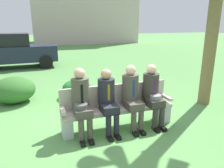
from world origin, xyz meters
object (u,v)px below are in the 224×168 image
(park_bench, at_px, (117,107))
(shrub_near_bench, at_px, (14,90))
(seated_man_centerright, at_px, (132,94))
(seated_man_rightmost, at_px, (153,92))
(shrub_mid_lawn, at_px, (77,88))
(seated_man_leftmost, at_px, (81,100))
(parked_car_near, at_px, (14,51))
(seated_man_centerleft, at_px, (108,98))

(park_bench, bearing_deg, shrub_near_bench, 133.75)
(seated_man_centerright, distance_m, seated_man_rightmost, 0.48)
(park_bench, bearing_deg, shrub_mid_lawn, 102.40)
(seated_man_leftmost, xyz_separation_m, shrub_mid_lawn, (0.31, 2.29, -0.47))
(shrub_mid_lawn, bearing_deg, parked_car_near, 111.06)
(seated_man_leftmost, bearing_deg, park_bench, 9.54)
(seated_man_centerleft, height_order, seated_man_centerright, seated_man_centerright)
(seated_man_rightmost, bearing_deg, shrub_mid_lawn, 118.15)
(shrub_mid_lawn, bearing_deg, seated_man_centerleft, -84.56)
(park_bench, relative_size, shrub_near_bench, 2.04)
(seated_man_centerright, xyz_separation_m, seated_man_rightmost, (0.48, -0.01, -0.01))
(seated_man_centerleft, xyz_separation_m, shrub_near_bench, (-1.95, 2.44, -0.36))
(seated_man_leftmost, height_order, shrub_near_bench, seated_man_leftmost)
(park_bench, xyz_separation_m, seated_man_leftmost, (-0.78, -0.13, 0.31))
(park_bench, xyz_separation_m, seated_man_centerleft, (-0.26, -0.13, 0.28))
(shrub_mid_lawn, bearing_deg, shrub_near_bench, 175.24)
(shrub_mid_lawn, height_order, parked_car_near, parked_car_near)
(seated_man_leftmost, height_order, seated_man_centerleft, seated_man_leftmost)
(parked_car_near, bearing_deg, seated_man_centerleft, -73.36)
(seated_man_centerright, relative_size, parked_car_near, 0.34)
(seated_man_rightmost, bearing_deg, seated_man_centerleft, 179.83)
(seated_man_rightmost, relative_size, shrub_near_bench, 1.14)
(seated_man_leftmost, bearing_deg, seated_man_centerright, 0.25)
(parked_car_near, bearing_deg, seated_man_leftmost, -77.03)
(seated_man_centerleft, bearing_deg, seated_man_centerright, 0.49)
(seated_man_rightmost, xyz_separation_m, shrub_near_bench, (-2.96, 2.44, -0.37))
(seated_man_rightmost, height_order, shrub_near_bench, seated_man_rightmost)
(seated_man_centerleft, xyz_separation_m, seated_man_rightmost, (1.01, -0.00, 0.01))
(shrub_near_bench, xyz_separation_m, parked_car_near, (-0.35, 5.26, 0.48))
(shrub_near_bench, bearing_deg, parked_car_near, 93.81)
(seated_man_leftmost, distance_m, seated_man_centerleft, 0.53)
(seated_man_leftmost, bearing_deg, parked_car_near, 102.97)
(shrub_near_bench, bearing_deg, seated_man_rightmost, -39.50)
(seated_man_centerleft, distance_m, shrub_mid_lawn, 2.35)
(seated_man_centerleft, distance_m, seated_man_rightmost, 1.01)
(seated_man_centerright, bearing_deg, shrub_near_bench, 135.50)
(park_bench, relative_size, shrub_mid_lawn, 2.74)
(seated_man_leftmost, height_order, seated_man_centerright, seated_man_leftmost)
(seated_man_rightmost, bearing_deg, seated_man_centerright, 179.11)
(seated_man_rightmost, xyz_separation_m, parked_car_near, (-3.31, 7.70, 0.11))
(seated_man_centerright, height_order, shrub_near_bench, seated_man_centerright)
(park_bench, distance_m, shrub_near_bench, 3.19)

